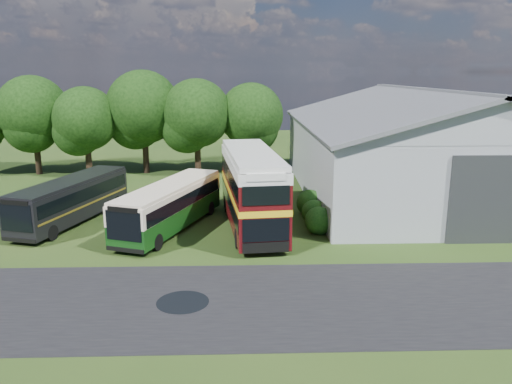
{
  "coord_description": "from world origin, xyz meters",
  "views": [
    {
      "loc": [
        0.95,
        -22.23,
        9.37
      ],
      "look_at": [
        1.92,
        8.0,
        2.07
      ],
      "focal_mm": 35.0,
      "sensor_mm": 36.0,
      "label": 1
    }
  ],
  "objects_px": {
    "bus_green_single": "(170,205)",
    "bus_dark_single": "(72,199)",
    "storage_shed": "(421,141)",
    "bus_maroon_double": "(252,190)"
  },
  "relations": [
    {
      "from": "storage_shed",
      "to": "bus_green_single",
      "type": "height_order",
      "value": "storage_shed"
    },
    {
      "from": "storage_shed",
      "to": "bus_maroon_double",
      "type": "distance_m",
      "value": 15.99
    },
    {
      "from": "bus_maroon_double",
      "to": "bus_dark_single",
      "type": "distance_m",
      "value": 11.56
    },
    {
      "from": "storage_shed",
      "to": "bus_dark_single",
      "type": "relative_size",
      "value": 2.41
    },
    {
      "from": "storage_shed",
      "to": "bus_maroon_double",
      "type": "relative_size",
      "value": 2.2
    },
    {
      "from": "storage_shed",
      "to": "bus_dark_single",
      "type": "bearing_deg",
      "value": -163.96
    },
    {
      "from": "bus_maroon_double",
      "to": "bus_dark_single",
      "type": "bearing_deg",
      "value": 166.52
    },
    {
      "from": "bus_green_single",
      "to": "bus_dark_single",
      "type": "distance_m",
      "value": 6.72
    },
    {
      "from": "bus_green_single",
      "to": "bus_dark_single",
      "type": "relative_size",
      "value": 1.01
    },
    {
      "from": "storage_shed",
      "to": "bus_green_single",
      "type": "distance_m",
      "value": 20.54
    }
  ]
}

